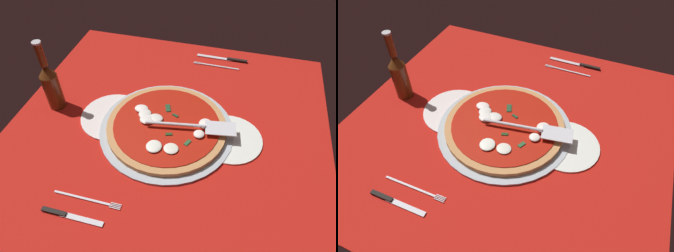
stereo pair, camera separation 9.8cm
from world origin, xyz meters
TOP-DOWN VIEW (x-y plane):
  - ground_plane at (0.00, 0.00)cm, footprint 103.19×103.19cm
  - pizza_pan at (-0.48, 1.01)cm, footprint 43.33×43.33cm
  - dinner_plate_left at (-20.39, 0.25)cm, footprint 20.43×20.43cm
  - dinner_plate_right at (18.73, 0.09)cm, footprint 22.20×22.20cm
  - pizza at (-0.38, 1.08)cm, footprint 38.54×38.54cm
  - pizza_server at (-9.65, 1.08)cm, footprint 28.40×7.91cm
  - place_setting_near at (-12.07, -40.83)cm, footprint 21.14×13.10cm
  - place_setting_far at (15.54, 34.22)cm, footprint 20.95×12.53cm
  - beer_bottle at (40.02, -0.51)cm, footprint 5.65×5.65cm

SIDE VIEW (x-z plane):
  - ground_plane at x=0.00cm, z-range -0.80..0.00cm
  - place_setting_far at x=15.54cm, z-range -0.35..1.05cm
  - place_setting_near at x=-12.07cm, z-range -0.35..1.05cm
  - dinner_plate_left at x=-20.39cm, z-range 0.00..1.00cm
  - dinner_plate_right at x=18.73cm, z-range 0.00..1.00cm
  - pizza_pan at x=-0.48cm, z-range 0.00..1.21cm
  - pizza at x=-0.38cm, z-range 0.61..3.82cm
  - pizza_server at x=-9.65cm, z-range 4.25..5.25cm
  - beer_bottle at x=40.02cm, z-range -3.16..22.47cm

